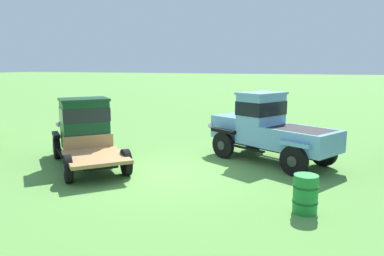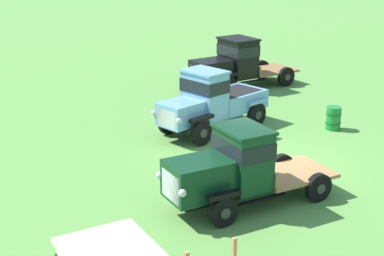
% 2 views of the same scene
% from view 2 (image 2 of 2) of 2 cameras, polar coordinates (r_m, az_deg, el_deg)
% --- Properties ---
extents(ground_plane, '(240.00, 240.00, 0.00)m').
position_cam_2_polar(ground_plane, '(18.65, 7.08, -3.57)').
color(ground_plane, '#5B9342').
extents(vintage_truck_second_in_line, '(4.57, 4.50, 2.18)m').
position_cam_2_polar(vintage_truck_second_in_line, '(15.44, 4.15, -3.88)').
color(vintage_truck_second_in_line, black).
rests_on(vintage_truck_second_in_line, ground).
extents(vintage_truck_midrow_center, '(4.76, 3.52, 2.34)m').
position_cam_2_polar(vintage_truck_midrow_center, '(21.28, 1.86, 2.63)').
color(vintage_truck_midrow_center, black).
rests_on(vintage_truck_midrow_center, ground).
extents(vintage_truck_far_side, '(5.20, 4.77, 2.36)m').
position_cam_2_polar(vintage_truck_far_side, '(27.19, 4.11, 6.29)').
color(vintage_truck_far_side, black).
rests_on(vintage_truck_far_side, ground).
extents(oil_drum_beside_row, '(0.57, 0.57, 0.87)m').
position_cam_2_polar(oil_drum_beside_row, '(22.27, 13.55, 0.94)').
color(oil_drum_beside_row, '#1E7F33').
rests_on(oil_drum_beside_row, ground).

